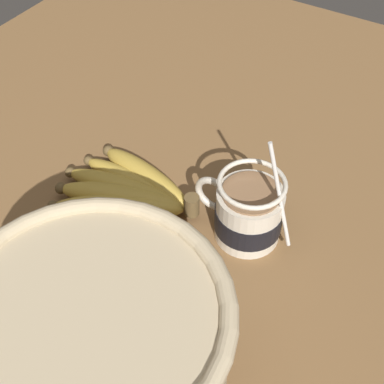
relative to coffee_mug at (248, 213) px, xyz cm
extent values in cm
cube|color=brown|center=(2.10, 2.19, -5.33)|extent=(127.51, 127.51, 2.60)
cylinder|color=beige|center=(-0.13, 0.00, -0.25)|extent=(8.39, 8.39, 7.57)
cylinder|color=black|center=(-0.13, 0.00, -0.78)|extent=(8.59, 8.59, 3.25)
torus|color=beige|center=(4.96, 0.00, 0.62)|extent=(5.36, 0.90, 5.36)
cylinder|color=#846042|center=(-0.13, 0.00, 3.63)|extent=(7.19, 7.19, 0.40)
torus|color=beige|center=(-0.13, 0.00, 5.27)|extent=(8.39, 8.39, 0.60)
cylinder|color=silver|center=(-3.73, 0.00, 4.88)|extent=(4.75, 0.50, 14.97)
ellipsoid|color=silver|center=(-1.60, 0.00, -2.53)|extent=(3.00, 2.00, 0.80)
cylinder|color=brown|center=(7.31, 1.48, -1.45)|extent=(2.00, 2.00, 3.00)
ellipsoid|color=#B79338|center=(15.97, -0.32, -2.24)|extent=(16.09, 6.70, 3.59)
sphere|color=brown|center=(23.65, -1.91, -2.24)|extent=(1.62, 1.62, 1.62)
ellipsoid|color=#B79338|center=(16.66, 1.26, -2.50)|extent=(16.77, 3.46, 3.07)
sphere|color=brown|center=(25.01, 1.06, -2.50)|extent=(1.38, 1.38, 1.38)
ellipsoid|color=#B79338|center=(16.93, 3.00, -2.34)|extent=(17.79, 6.07, 3.38)
sphere|color=brown|center=(25.56, 4.37, -2.34)|extent=(1.52, 1.52, 1.52)
ellipsoid|color=#B79338|center=(16.37, 4.66, -2.21)|extent=(17.44, 9.14, 3.64)
sphere|color=brown|center=(24.48, 7.52, -2.21)|extent=(1.64, 1.64, 1.64)
ellipsoid|color=#B79338|center=(15.70, 6.27, -2.28)|extent=(16.78, 11.64, 3.51)
sphere|color=brown|center=(23.22, 10.56, -2.28)|extent=(1.58, 1.58, 1.58)
cylinder|color=tan|center=(2.02, 26.43, 4.12)|extent=(23.64, 23.64, 16.32)
torus|color=tan|center=(2.02, 26.43, 12.28)|extent=(24.83, 24.83, 1.66)
camera|label=1|loc=(-16.91, 41.14, 50.11)|focal=50.00mm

